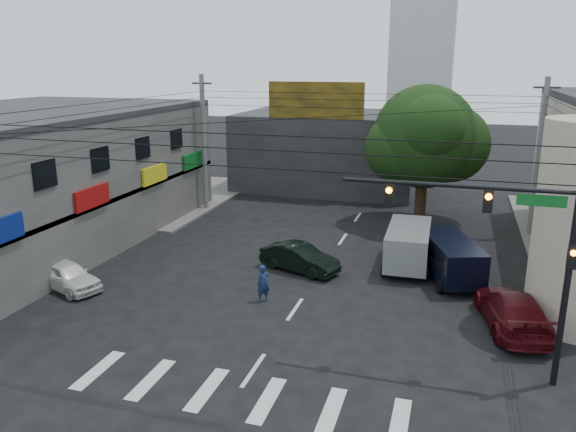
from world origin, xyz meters
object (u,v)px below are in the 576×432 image
at_px(dark_sedan, 300,258).
at_px(traffic_officer, 264,284).
at_px(utility_pole_far_right, 538,159).
at_px(navy_van, 450,259).
at_px(traffic_gantry, 513,236).
at_px(silver_minivan, 408,247).
at_px(utility_pole_far_left, 204,144).
at_px(maroon_sedan, 513,310).
at_px(white_compact, 67,276).
at_px(street_tree, 425,137).

relative_size(dark_sedan, traffic_officer, 2.59).
height_order(utility_pole_far_right, dark_sedan, utility_pole_far_right).
distance_m(dark_sedan, navy_van, 7.16).
bearing_deg(traffic_gantry, silver_minivan, 111.89).
bearing_deg(utility_pole_far_right, utility_pole_far_left, 180.00).
xyz_separation_m(utility_pole_far_left, navy_van, (16.55, -8.60, -3.62)).
relative_size(maroon_sedan, silver_minivan, 1.11).
distance_m(traffic_gantry, traffic_officer, 10.71).
relative_size(utility_pole_far_left, white_compact, 2.27).
xyz_separation_m(traffic_gantry, white_compact, (-18.32, 2.14, -4.19)).
xyz_separation_m(utility_pole_far_right, maroon_sedan, (-1.99, -13.16, -3.86)).
xyz_separation_m(navy_van, traffic_officer, (-7.56, -5.01, -0.16)).
bearing_deg(navy_van, maroon_sedan, -170.83).
bearing_deg(street_tree, traffic_officer, -110.67).
bearing_deg(dark_sedan, utility_pole_far_left, 64.08).
height_order(white_compact, maroon_sedan, maroon_sedan).
distance_m(navy_van, traffic_officer, 9.07).
distance_m(utility_pole_far_left, white_compact, 15.38).
relative_size(utility_pole_far_left, silver_minivan, 1.90).
relative_size(silver_minivan, traffic_officer, 2.94).
bearing_deg(maroon_sedan, traffic_officer, -8.25).
bearing_deg(maroon_sedan, navy_van, -72.54).
xyz_separation_m(utility_pole_far_left, white_compact, (0.00, -14.87, -3.96)).
xyz_separation_m(street_tree, navy_van, (2.05, -9.60, -4.49)).
height_order(utility_pole_far_right, maroon_sedan, utility_pole_far_right).
bearing_deg(traffic_officer, street_tree, 27.69).
xyz_separation_m(utility_pole_far_right, silver_minivan, (-6.49, -7.50, -3.57)).
bearing_deg(utility_pole_far_right, street_tree, 171.25).
bearing_deg(traffic_gantry, white_compact, 173.35).
xyz_separation_m(traffic_gantry, silver_minivan, (-3.82, 9.50, -3.80)).
bearing_deg(utility_pole_far_right, dark_sedan, -140.20).
bearing_deg(dark_sedan, silver_minivan, -47.82).
relative_size(traffic_gantry, utility_pole_far_left, 0.78).
bearing_deg(silver_minivan, utility_pole_far_left, 61.42).
bearing_deg(dark_sedan, traffic_gantry, -110.33).
relative_size(white_compact, navy_van, 0.77).
relative_size(utility_pole_far_right, white_compact, 2.27).
xyz_separation_m(maroon_sedan, navy_van, (-2.45, 4.56, 0.24)).
distance_m(dark_sedan, traffic_officer, 4.04).
relative_size(dark_sedan, silver_minivan, 0.88).
bearing_deg(traffic_gantry, dark_sedan, 140.15).
distance_m(street_tree, navy_van, 10.80).
relative_size(utility_pole_far_left, dark_sedan, 2.16).
bearing_deg(white_compact, traffic_officer, -61.15).
bearing_deg(traffic_officer, utility_pole_far_right, 6.93).
bearing_deg(navy_van, street_tree, -7.07).
bearing_deg(utility_pole_far_right, traffic_gantry, -98.94).
bearing_deg(silver_minivan, white_compact, 115.68).
relative_size(navy_van, traffic_officer, 3.18).
xyz_separation_m(street_tree, utility_pole_far_right, (6.50, -1.00, -0.87)).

